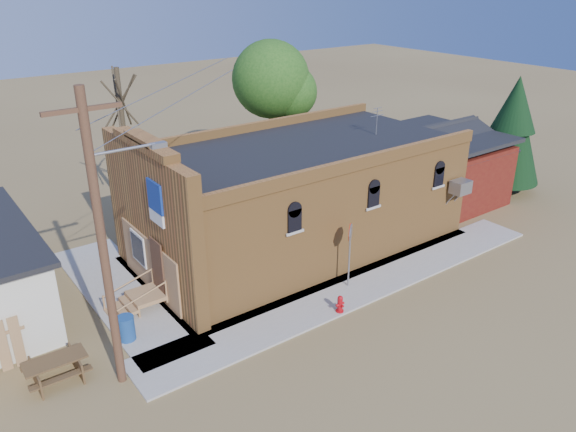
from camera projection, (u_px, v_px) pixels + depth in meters
ground at (347, 310)px, 20.83m from camera, size 120.00×120.00×0.00m
sidewalk_south at (360, 286)px, 22.30m from camera, size 19.00×2.20×0.08m
sidewalk_west at (123, 293)px, 21.82m from camera, size 2.60×10.00×0.08m
brick_bar at (294, 198)px, 24.84m from camera, size 16.40×7.97×6.30m
red_shed at (440, 159)px, 30.24m from camera, size 5.40×6.40×4.30m
utility_pole at (104, 240)px, 15.38m from camera, size 3.12×0.26×9.00m
tree_bare_near at (120, 100)px, 26.41m from camera, size 2.80×2.80×7.65m
tree_leafy at (271, 80)px, 31.68m from camera, size 4.40×4.40×8.15m
evergreen_tree at (512, 127)px, 30.73m from camera, size 3.60×3.60×6.50m
fire_hydrant at (340, 304)px, 20.46m from camera, size 0.38×0.37×0.66m
stop_sign at (350, 238)px, 21.47m from camera, size 0.58×0.55×2.71m
trash_barrel at (126, 328)px, 18.87m from camera, size 0.74×0.74×0.88m
picnic_table at (56, 366)px, 17.07m from camera, size 1.84×1.44×0.76m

